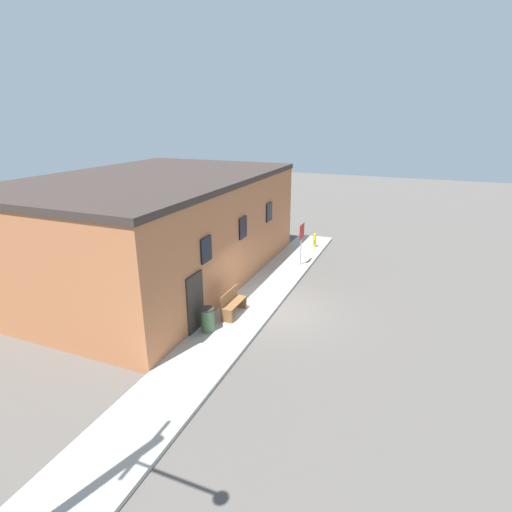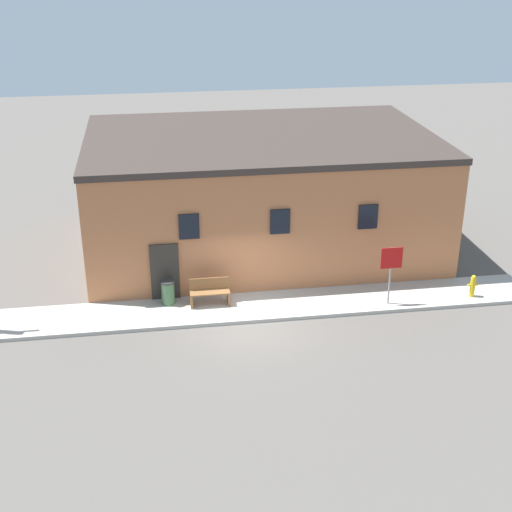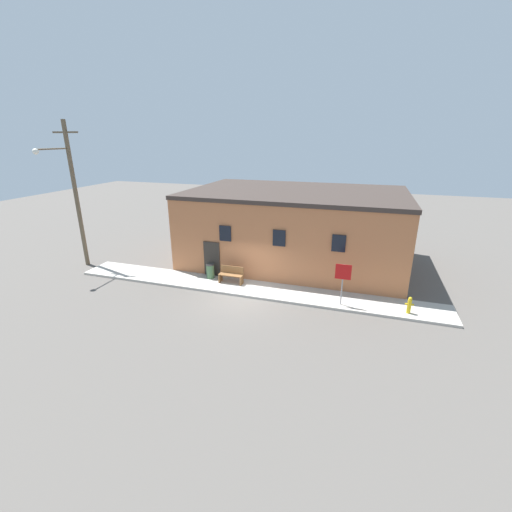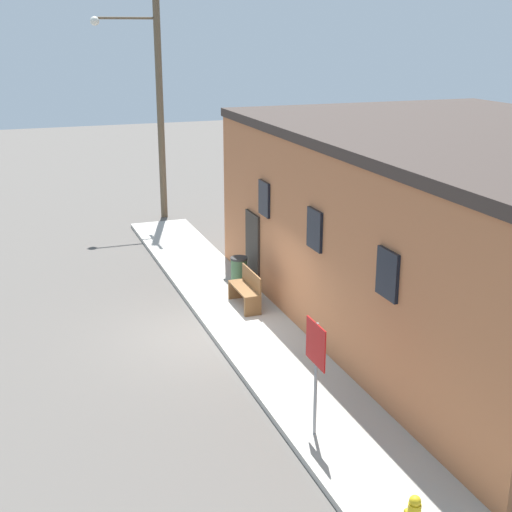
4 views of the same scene
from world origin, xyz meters
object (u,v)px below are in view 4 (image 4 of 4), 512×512
at_px(stop_sign, 316,357).
at_px(trash_bin, 239,272).
at_px(bench, 246,290).
at_px(utility_pole, 156,91).

xyz_separation_m(stop_sign, trash_bin, (-7.57, 1.14, -1.06)).
relative_size(stop_sign, trash_bin, 2.43).
bearing_deg(bench, trash_bin, 168.96).
height_order(trash_bin, utility_pole, utility_pole).
bearing_deg(trash_bin, utility_pole, -178.42).
relative_size(bench, utility_pole, 0.15).
distance_m(trash_bin, utility_pole, 9.81).
bearing_deg(bench, utility_pole, 179.81).
xyz_separation_m(stop_sign, utility_pole, (-16.41, 0.90, 3.17)).
bearing_deg(stop_sign, bench, 172.00).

